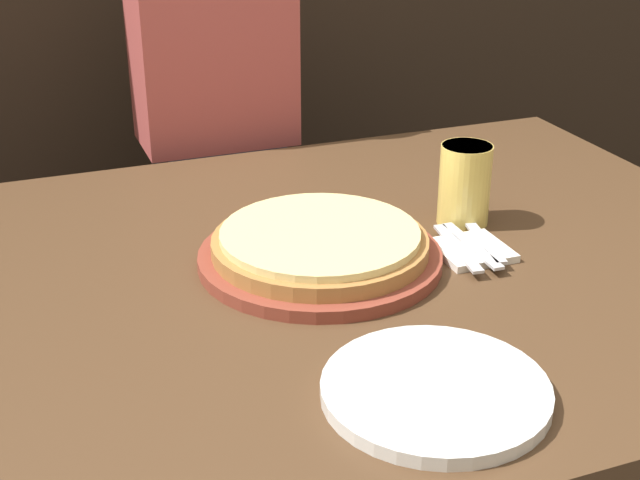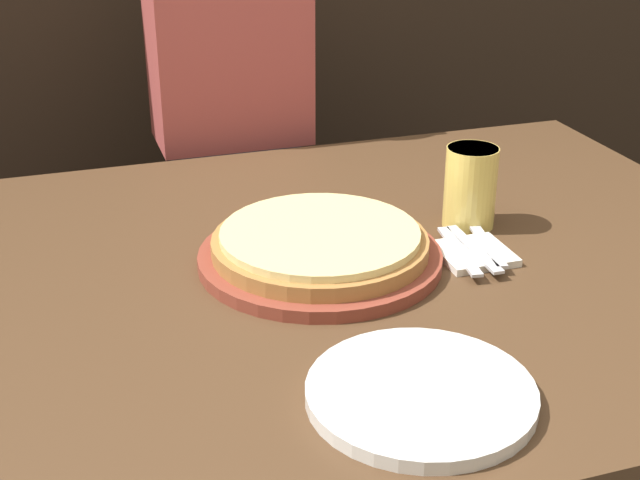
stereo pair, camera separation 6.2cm
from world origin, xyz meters
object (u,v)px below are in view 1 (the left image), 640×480
at_px(dinner_knife, 472,245).
at_px(spoon, 486,243).
at_px(pizza_on_board, 320,248).
at_px(fork, 458,248).
at_px(diner_person, 218,171).
at_px(beer_glass, 465,181).
at_px(dinner_plate, 435,390).

bearing_deg(dinner_knife, spoon, 0.00).
relative_size(pizza_on_board, dinner_knife, 2.16).
distance_m(pizza_on_board, fork, 0.22).
bearing_deg(spoon, fork, 180.00).
relative_size(fork, diner_person, 0.13).
relative_size(beer_glass, diner_person, 0.10).
bearing_deg(beer_glass, pizza_on_board, -167.66).
height_order(spoon, diner_person, diner_person).
height_order(pizza_on_board, fork, pizza_on_board).
height_order(pizza_on_board, spoon, pizza_on_board).
distance_m(dinner_plate, diner_person, 1.08).
bearing_deg(diner_person, fork, -75.73).
bearing_deg(pizza_on_board, diner_person, 88.37).
height_order(dinner_knife, spoon, same).
height_order(pizza_on_board, dinner_plate, pizza_on_board).
relative_size(pizza_on_board, diner_person, 0.28).
height_order(fork, spoon, same).
bearing_deg(beer_glass, spoon, -101.10).
xyz_separation_m(dinner_plate, dinner_knife, (0.23, 0.33, 0.01)).
bearing_deg(diner_person, spoon, -72.20).
bearing_deg(dinner_knife, diner_person, 106.05).
relative_size(dinner_plate, spoon, 1.84).
bearing_deg(diner_person, dinner_knife, -73.95).
distance_m(beer_glass, fork, 0.15).
bearing_deg(dinner_plate, pizza_on_board, 90.11).
height_order(dinner_knife, diner_person, diner_person).
distance_m(pizza_on_board, beer_glass, 0.29).
relative_size(spoon, diner_person, 0.11).
distance_m(beer_glass, dinner_knife, 0.14).
xyz_separation_m(pizza_on_board, diner_person, (0.02, 0.70, -0.12)).
bearing_deg(pizza_on_board, beer_glass, 12.34).
distance_m(fork, spoon, 0.05).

